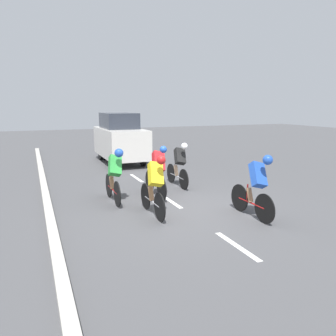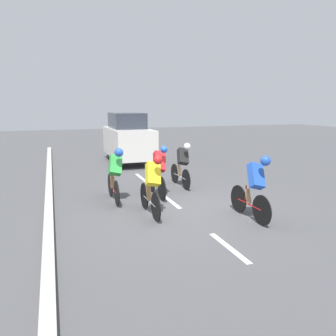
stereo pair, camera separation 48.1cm
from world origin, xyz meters
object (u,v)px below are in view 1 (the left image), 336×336
support_car (120,138)px  cyclist_blue (256,184)px  cyclist_yellow (155,184)px  cyclist_red (157,170)px  cyclist_green (115,174)px  cyclist_black (179,163)px

support_car → cyclist_blue: bearing=96.7°
cyclist_yellow → cyclist_red: bearing=-113.2°
cyclist_green → support_car: (-1.75, -6.13, 0.33)m
cyclist_yellow → support_car: bearing=-98.5°
cyclist_blue → cyclist_green: (2.76, -2.52, -0.01)m
cyclist_black → cyclist_red: bearing=38.8°
cyclist_black → support_car: support_car is taller
cyclist_green → cyclist_yellow: bearing=113.0°
cyclist_green → support_car: size_ratio=0.43×
cyclist_red → support_car: support_car is taller
cyclist_blue → cyclist_yellow: size_ratio=0.99×
cyclist_black → support_car: bearing=-83.1°
cyclist_red → cyclist_black: bearing=-141.2°
support_car → cyclist_red: bearing=85.5°
cyclist_black → cyclist_yellow: (1.75, 2.42, 0.01)m
cyclist_black → cyclist_yellow: bearing=54.1°
cyclist_green → cyclist_red: bearing=-176.5°
cyclist_blue → support_car: bearing=-83.3°
cyclist_red → cyclist_black: (-1.09, -0.88, -0.02)m
support_car → cyclist_black: bearing=96.9°
cyclist_yellow → support_car: support_car is taller
cyclist_red → cyclist_blue: (-1.49, 2.60, 0.03)m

